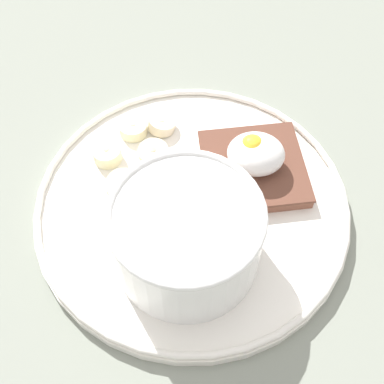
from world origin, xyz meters
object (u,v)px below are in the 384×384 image
at_px(oatmeal_bowl, 183,235).
at_px(banana_slice_left, 153,153).
at_px(banana_slice_back, 123,186).
at_px(banana_slice_right, 162,124).
at_px(banana_slice_inner, 107,154).
at_px(toast_slice, 254,168).
at_px(banana_slice_front, 133,128).
at_px(poached_egg, 255,153).

bearing_deg(oatmeal_bowl, banana_slice_left, -69.66).
distance_m(banana_slice_back, banana_slice_right, 0.08).
xyz_separation_m(banana_slice_back, banana_slice_right, (-0.03, -0.07, 0.00)).
height_order(banana_slice_back, banana_slice_inner, same).
xyz_separation_m(toast_slice, banana_slice_back, (0.12, 0.03, -0.00)).
xyz_separation_m(banana_slice_front, banana_slice_left, (-0.02, 0.03, -0.00)).
bearing_deg(banana_slice_inner, toast_slice, 178.11).
bearing_deg(banana_slice_right, banana_slice_left, 83.71).
bearing_deg(banana_slice_inner, banana_slice_front, -119.56).
bearing_deg(banana_slice_right, banana_slice_front, 14.97).
height_order(poached_egg, banana_slice_left, poached_egg).
bearing_deg(oatmeal_bowl, banana_slice_right, -76.04).
distance_m(oatmeal_bowl, banana_slice_left, 0.11).
relative_size(poached_egg, banana_slice_inner, 1.70).
height_order(banana_slice_front, banana_slice_back, banana_slice_back).
bearing_deg(banana_slice_front, banana_slice_left, 129.99).
bearing_deg(banana_slice_front, toast_slice, 161.76).
relative_size(oatmeal_bowl, banana_slice_back, 2.69).
xyz_separation_m(poached_egg, banana_slice_back, (0.11, 0.03, -0.02)).
distance_m(banana_slice_left, banana_slice_right, 0.03).
relative_size(oatmeal_bowl, toast_slice, 1.11).
xyz_separation_m(toast_slice, poached_egg, (0.00, -0.00, 0.02)).
relative_size(banana_slice_front, banana_slice_right, 0.78).
bearing_deg(banana_slice_back, toast_slice, -165.81).
relative_size(banana_slice_left, banana_slice_inner, 1.24).
bearing_deg(banana_slice_back, poached_egg, -165.64).
relative_size(poached_egg, banana_slice_right, 1.34).
height_order(banana_slice_front, banana_slice_left, banana_slice_front).
xyz_separation_m(toast_slice, banana_slice_left, (0.09, -0.01, -0.00)).
xyz_separation_m(banana_slice_front, banana_slice_back, (-0.00, 0.07, 0.00)).
bearing_deg(banana_slice_left, oatmeal_bowl, 110.34).
relative_size(poached_egg, banana_slice_front, 1.71).
height_order(toast_slice, banana_slice_inner, banana_slice_inner).
height_order(toast_slice, poached_egg, poached_egg).
relative_size(banana_slice_left, banana_slice_right, 0.98).
relative_size(banana_slice_front, banana_slice_left, 0.80).
xyz_separation_m(banana_slice_left, banana_slice_right, (-0.00, -0.03, 0.00)).
relative_size(banana_slice_back, banana_slice_inner, 1.49).
height_order(oatmeal_bowl, banana_slice_front, oatmeal_bowl).
xyz_separation_m(banana_slice_right, banana_slice_inner, (0.05, 0.04, 0.00)).
relative_size(oatmeal_bowl, banana_slice_front, 4.03).
distance_m(banana_slice_front, banana_slice_inner, 0.04).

